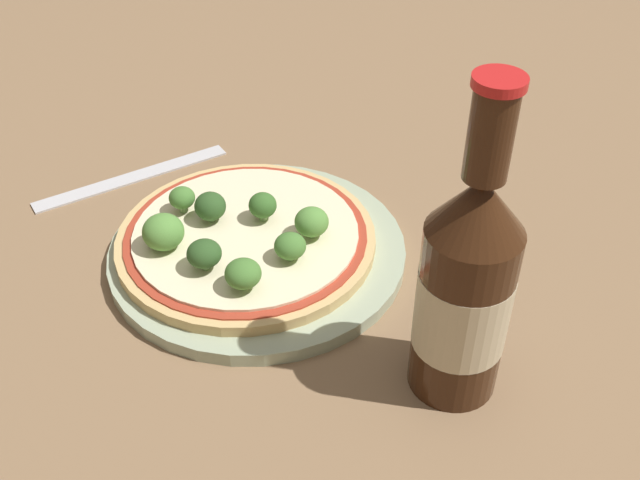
# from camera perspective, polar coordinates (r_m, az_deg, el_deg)

# --- Properties ---
(ground_plane) EXTENTS (3.00, 3.00, 0.00)m
(ground_plane) POSITION_cam_1_polar(r_m,az_deg,el_deg) (0.66, -3.22, -0.12)
(ground_plane) COLOR #846647
(plate) EXTENTS (0.25, 0.25, 0.01)m
(plate) POSITION_cam_1_polar(r_m,az_deg,el_deg) (0.64, -5.06, -0.66)
(plate) COLOR #A3B293
(plate) RESTS_ON ground_plane
(pizza) EXTENTS (0.22, 0.22, 0.01)m
(pizza) POSITION_cam_1_polar(r_m,az_deg,el_deg) (0.64, -5.64, 0.18)
(pizza) COLOR tan
(pizza) RESTS_ON plate
(broccoli_floret_0) EXTENTS (0.03, 0.03, 0.03)m
(broccoli_floret_0) POSITION_cam_1_polar(r_m,az_deg,el_deg) (0.57, -5.88, -2.58)
(broccoli_floret_0) COLOR #7A9E5B
(broccoli_floret_0) RESTS_ON pizza
(broccoli_floret_1) EXTENTS (0.02, 0.02, 0.03)m
(broccoli_floret_1) POSITION_cam_1_polar(r_m,az_deg,el_deg) (0.63, -4.39, 2.64)
(broccoli_floret_1) COLOR #7A9E5B
(broccoli_floret_1) RESTS_ON pizza
(broccoli_floret_2) EXTENTS (0.03, 0.03, 0.03)m
(broccoli_floret_2) POSITION_cam_1_polar(r_m,az_deg,el_deg) (0.59, -8.62, -1.17)
(broccoli_floret_2) COLOR #7A9E5B
(broccoli_floret_2) RESTS_ON pizza
(broccoli_floret_3) EXTENTS (0.03, 0.03, 0.03)m
(broccoli_floret_3) POSITION_cam_1_polar(r_m,az_deg,el_deg) (0.62, -11.85, 0.60)
(broccoli_floret_3) COLOR #7A9E5B
(broccoli_floret_3) RESTS_ON pizza
(broccoli_floret_4) EXTENTS (0.02, 0.02, 0.02)m
(broccoli_floret_4) POSITION_cam_1_polar(r_m,az_deg,el_deg) (0.65, -10.47, 3.16)
(broccoli_floret_4) COLOR #7A9E5B
(broccoli_floret_4) RESTS_ON pizza
(broccoli_floret_5) EXTENTS (0.03, 0.03, 0.02)m
(broccoli_floret_5) POSITION_cam_1_polar(r_m,az_deg,el_deg) (0.59, -2.29, -0.47)
(broccoli_floret_5) COLOR #7A9E5B
(broccoli_floret_5) RESTS_ON pizza
(broccoli_floret_6) EXTENTS (0.03, 0.03, 0.03)m
(broccoli_floret_6) POSITION_cam_1_polar(r_m,az_deg,el_deg) (0.61, -0.68, 1.35)
(broccoli_floret_6) COLOR #7A9E5B
(broccoli_floret_6) RESTS_ON pizza
(broccoli_floret_7) EXTENTS (0.03, 0.03, 0.03)m
(broccoli_floret_7) POSITION_cam_1_polar(r_m,az_deg,el_deg) (0.64, -8.36, 2.55)
(broccoli_floret_7) COLOR #7A9E5B
(broccoli_floret_7) RESTS_ON pizza
(beer_bottle) EXTENTS (0.06, 0.06, 0.24)m
(beer_bottle) POSITION_cam_1_polar(r_m,az_deg,el_deg) (0.49, 11.02, -3.59)
(beer_bottle) COLOR #381E0F
(beer_bottle) RESTS_ON ground_plane
(fork) EXTENTS (0.08, 0.19, 0.00)m
(fork) POSITION_cam_1_polar(r_m,az_deg,el_deg) (0.76, -14.09, 4.69)
(fork) COLOR silver
(fork) RESTS_ON ground_plane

